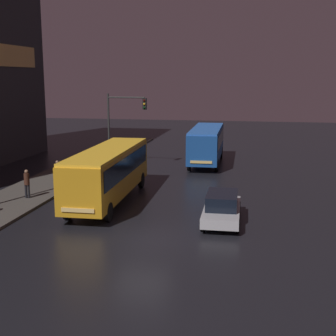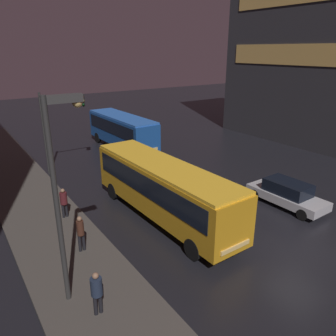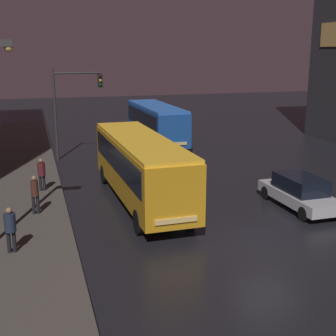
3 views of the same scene
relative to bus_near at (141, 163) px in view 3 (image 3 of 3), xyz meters
The scene contains 9 objects.
ground_plane 7.32m from the bus_near, 60.38° to the right, with size 120.00×120.00×0.00m, color black.
sidewalk_left 6.98m from the bus_near, 144.97° to the left, with size 4.00×48.00×0.15m.
bus_near is the anchor object (origin of this frame).
bus_far 14.07m from the bus_near, 72.06° to the left, with size 2.59×9.26×3.07m.
car_taxi 7.50m from the bus_near, 22.27° to the right, with size 1.91×4.68×1.51m.
pedestrian_near 4.97m from the bus_near, behind, with size 0.45×0.45×1.72m.
pedestrian_mid 5.37m from the bus_near, 147.50° to the left, with size 0.44×0.44×1.67m.
pedestrian_far 7.42m from the bus_near, 141.10° to the right, with size 0.48×0.48×1.66m.
traffic_light_main 10.77m from the bus_near, 101.79° to the left, with size 3.23×0.35×5.97m.
Camera 3 is at (-8.25, -14.72, 7.06)m, focal length 50.00 mm.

